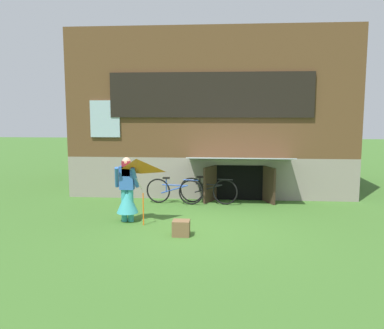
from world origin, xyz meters
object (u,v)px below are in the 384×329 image
bicycle_blue (174,191)px  kite (137,176)px  person (127,195)px  bicycle_black (208,190)px  wooden_crate (181,228)px

bicycle_blue → kite: bearing=-93.2°
person → bicycle_black: (1.87, 2.08, -0.28)m
person → wooden_crate: (1.42, -1.03, -0.49)m
person → kite: (0.37, -0.57, 0.55)m
kite → bicycle_black: 3.16m
bicycle_blue → bicycle_black: bearing=15.5°
person → bicycle_blue: bearing=63.5°
kite → bicycle_black: size_ratio=0.85×
person → bicycle_black: bearing=46.2°
wooden_crate → kite: bearing=156.5°
person → bicycle_blue: (0.90, 1.97, -0.28)m
bicycle_black → person: bearing=-118.6°
kite → bicycle_blue: (0.53, 2.54, -0.83)m
kite → wooden_crate: bearing=-23.5°
person → bicycle_blue: person is taller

